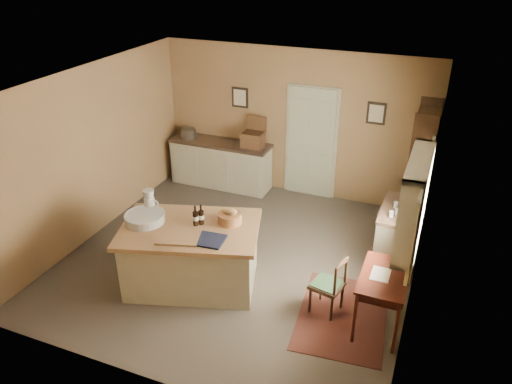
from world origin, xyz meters
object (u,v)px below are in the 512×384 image
sideboard (221,162)px  shelving_unit (423,169)px  writing_desk (384,282)px  work_island (191,254)px  right_cabinet (399,235)px  desk_chair (327,285)px

sideboard → shelving_unit: size_ratio=0.94×
writing_desk → sideboard: bearing=140.8°
work_island → right_cabinet: bearing=14.8°
desk_chair → shelving_unit: (0.84, 2.66, 0.64)m
right_cabinet → shelving_unit: shelving_unit is taller
desk_chair → right_cabinet: 1.63m
work_island → desk_chair: (1.90, 0.12, -0.08)m
work_island → desk_chair: work_island is taller
work_island → right_cabinet: (2.58, 1.60, -0.02)m
work_island → shelving_unit: size_ratio=1.01×
writing_desk → shelving_unit: size_ratio=0.44×
sideboard → desk_chair: size_ratio=2.43×
shelving_unit → right_cabinet: bearing=-97.5°
shelving_unit → writing_desk: bearing=-93.3°
work_island → sideboard: 3.13m
work_island → shelving_unit: (2.74, 2.78, 0.56)m
sideboard → right_cabinet: sideboard is taller
sideboard → writing_desk: (3.54, -2.88, 0.19)m
desk_chair → shelving_unit: size_ratio=0.39×
right_cabinet → work_island: bearing=-148.3°
writing_desk → shelving_unit: 2.71m
sideboard → right_cabinet: size_ratio=1.87×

